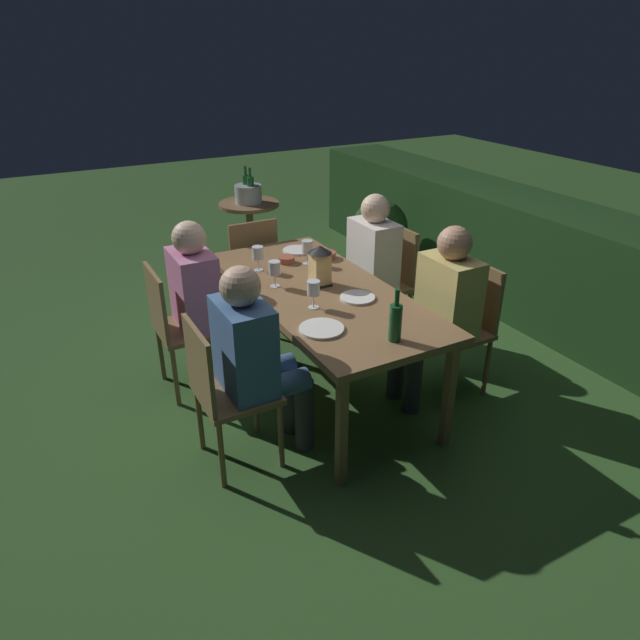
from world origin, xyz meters
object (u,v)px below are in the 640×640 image
(lantern_centerpiece, at_px, (320,263))
(chair_side_left_a, at_px, (178,324))
(plate_c, at_px, (322,329))
(wine_glass_d, at_px, (314,289))
(dining_table, at_px, (320,297))
(person_in_pink, at_px, (205,296))
(ice_bucket, at_px, (248,192))
(bowl_bread, at_px, (287,260))
(person_in_mustard, at_px, (440,307))
(chair_head_near, at_px, (250,264))
(bowl_olives, at_px, (326,255))
(person_in_cream, at_px, (366,264))
(chair_side_right_b, at_px, (461,322))
(plate_a, at_px, (358,298))
(plate_b, at_px, (297,250))
(green_bottle_on_table, at_px, (395,322))
(wine_glass_b, at_px, (307,248))
(wine_glass_c, at_px, (275,269))
(side_table, at_px, (250,225))
(person_in_blue, at_px, (256,355))
(potted_plant_by_hedge, at_px, (379,232))
(chair_side_left_b, at_px, (223,388))
(chair_side_right_a, at_px, (387,278))

(lantern_centerpiece, bearing_deg, chair_side_left_a, -113.35)
(plate_c, bearing_deg, wine_glass_d, 160.74)
(dining_table, height_order, person_in_pink, person_in_pink)
(ice_bucket, bearing_deg, bowl_bread, -13.63)
(person_in_mustard, relative_size, lantern_centerpiece, 4.34)
(bowl_bread, bearing_deg, plate_c, -15.12)
(person_in_mustard, bearing_deg, chair_head_near, -159.18)
(wine_glass_d, distance_m, bowl_olives, 0.83)
(chair_head_near, distance_m, ice_bucket, 1.19)
(bowl_olives, bearing_deg, person_in_cream, 82.66)
(chair_side_right_b, bearing_deg, plate_a, -105.70)
(chair_side_right_b, relative_size, plate_b, 4.13)
(chair_side_left_a, xyz_separation_m, green_bottle_on_table, (1.20, 0.84, 0.35))
(person_in_cream, distance_m, plate_b, 0.52)
(chair_side_right_b, distance_m, wine_glass_b, 1.15)
(dining_table, height_order, wine_glass_d, wine_glass_d)
(green_bottle_on_table, bearing_deg, plate_b, 173.71)
(plate_a, relative_size, plate_b, 1.01)
(wine_glass_c, distance_m, side_table, 2.22)
(bowl_olives, bearing_deg, dining_table, -32.59)
(person_in_mustard, height_order, lantern_centerpiece, person_in_mustard)
(person_in_pink, height_order, wine_glass_c, person_in_pink)
(chair_head_near, bearing_deg, bowl_bread, 1.40)
(person_in_blue, distance_m, plate_b, 1.38)
(wine_glass_c, bearing_deg, chair_side_right_b, 59.93)
(potted_plant_by_hedge, bearing_deg, plate_b, -59.44)
(plate_c, bearing_deg, lantern_centerpiece, 152.37)
(wine_glass_d, height_order, plate_b, wine_glass_d)
(chair_side_left_b, relative_size, plate_c, 3.52)
(lantern_centerpiece, xyz_separation_m, green_bottle_on_table, (0.83, -0.01, -0.04))
(chair_side_right_a, distance_m, lantern_centerpiece, 0.94)
(person_in_mustard, bearing_deg, green_bottle_on_table, -59.86)
(lantern_centerpiece, xyz_separation_m, wine_glass_b, (-0.37, 0.10, -0.03))
(chair_head_near, xyz_separation_m, person_in_mustard, (1.63, 0.62, 0.15))
(person_in_blue, height_order, green_bottle_on_table, person_in_blue)
(person_in_cream, relative_size, green_bottle_on_table, 3.96)
(dining_table, distance_m, person_in_blue, 0.75)
(plate_a, distance_m, bowl_olives, 0.72)
(chair_side_left_a, bearing_deg, plate_c, 31.28)
(person_in_blue, distance_m, side_table, 2.89)
(wine_glass_b, xyz_separation_m, side_table, (-1.83, 0.30, -0.38))
(person_in_cream, height_order, bowl_bread, person_in_cream)
(green_bottle_on_table, relative_size, plate_c, 1.17)
(person_in_cream, relative_size, chair_side_right_b, 1.32)
(chair_side_right_a, distance_m, ice_bucket, 1.89)
(lantern_centerpiece, xyz_separation_m, side_table, (-2.20, 0.41, -0.41))
(potted_plant_by_hedge, bearing_deg, green_bottle_on_table, -32.36)
(person_in_blue, bearing_deg, lantern_centerpiece, 126.95)
(dining_table, relative_size, ice_bucket, 5.53)
(dining_table, height_order, plate_a, plate_a)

